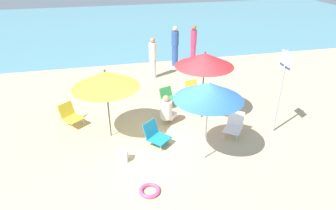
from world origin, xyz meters
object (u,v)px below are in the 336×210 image
umbrella_red (204,60)px  person_d (153,58)px  umbrella_yellow (105,79)px  beach_chair_d (70,115)px  beach_chair_c (234,124)px  beach_chair_e (193,90)px  warning_sign (282,81)px  person_b (175,46)px  umbrella_blue (209,91)px  beach_bag (123,156)px  swim_ring (150,191)px  beach_chair_a (168,96)px  person_c (167,110)px  beach_chair_b (155,134)px  person_a (193,44)px

umbrella_red → person_d: 3.79m
umbrella_yellow → beach_chair_d: bearing=142.0°
beach_chair_c → beach_chair_d: size_ratio=0.97×
beach_chair_e → warning_sign: 3.32m
person_b → umbrella_blue: bearing=-93.8°
beach_chair_c → beach_bag: bearing=-42.1°
person_b → person_d: size_ratio=1.07×
umbrella_blue → swim_ring: umbrella_blue is taller
beach_chair_c → person_b: person_b is taller
umbrella_yellow → beach_chair_a: 2.79m
person_d → swim_ring: person_d is taller
beach_chair_d → umbrella_red: bearing=43.8°
person_c → person_d: (0.28, 3.67, 0.37)m
beach_chair_b → beach_chair_a: bearing=116.1°
beach_chair_b → beach_bag: size_ratio=2.87×
umbrella_yellow → umbrella_red: 2.83m
swim_ring → beach_chair_a: bearing=71.4°
umbrella_red → swim_ring: (-2.13, -2.86, -1.82)m
swim_ring → beach_chair_b: bearing=75.1°
person_b → umbrella_red: bearing=-90.1°
umbrella_red → person_c: size_ratio=2.26×
person_a → warning_sign: 6.20m
beach_chair_a → person_d: 2.57m
beach_chair_d → person_d: bearing=95.7°
beach_chair_c → person_a: (0.69, 6.07, 0.54)m
person_d → swim_ring: (-1.28, -6.40, -0.78)m
person_c → warning_sign: (2.87, -1.10, 1.10)m
umbrella_yellow → beach_chair_d: size_ratio=2.58×
person_b → swim_ring: (-2.49, -7.60, -0.84)m
swim_ring → person_c: bearing=69.8°
beach_chair_c → umbrella_blue: bearing=-14.9°
umbrella_yellow → beach_chair_c: 3.68m
beach_chair_e → person_b: person_b is taller
person_a → beach_bag: (-3.81, -6.55, -0.74)m
beach_chair_b → person_c: size_ratio=0.84×
beach_chair_a → warning_sign: 3.63m
beach_chair_c → beach_bag: size_ratio=2.71×
umbrella_yellow → person_c: 2.10m
umbrella_blue → beach_chair_a: umbrella_blue is taller
person_b → warning_sign: size_ratio=0.73×
umbrella_blue → swim_ring: bearing=-150.4°
person_b → swim_ring: bearing=-103.9°
warning_sign → umbrella_yellow: bearing=173.9°
beach_chair_b → beach_chair_c: 2.21m
beach_chair_c → person_d: bearing=-124.3°
beach_chair_e → person_a: 3.74m
umbrella_blue → beach_chair_c: 2.06m
person_a → person_c: 5.59m
beach_chair_c → beach_bag: beach_chair_c is taller
umbrella_yellow → person_c: umbrella_yellow is taller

